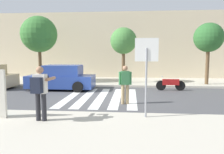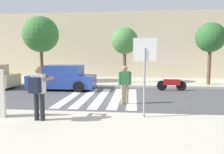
# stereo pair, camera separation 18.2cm
# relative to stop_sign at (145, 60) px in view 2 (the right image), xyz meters

# --- Properties ---
(ground_plane) EXTENTS (120.00, 120.00, 0.00)m
(ground_plane) POSITION_rel_stop_sign_xyz_m (-2.04, 3.69, -2.05)
(ground_plane) COLOR #4C4C4F
(sidewalk_near) EXTENTS (60.00, 6.00, 0.14)m
(sidewalk_near) POSITION_rel_stop_sign_xyz_m (-2.04, -2.51, -1.98)
(sidewalk_near) COLOR beige
(sidewalk_near) RESTS_ON ground
(sidewalk_far) EXTENTS (60.00, 4.80, 0.14)m
(sidewalk_far) POSITION_rel_stop_sign_xyz_m (-2.04, 9.69, -1.98)
(sidewalk_far) COLOR beige
(sidewalk_far) RESTS_ON ground
(building_facade_far) EXTENTS (56.00, 4.00, 5.89)m
(building_facade_far) POSITION_rel_stop_sign_xyz_m (-2.04, 14.09, 0.90)
(building_facade_far) COLOR beige
(building_facade_far) RESTS_ON ground
(crosswalk_stripe_0) EXTENTS (0.44, 5.20, 0.01)m
(crosswalk_stripe_0) POSITION_rel_stop_sign_xyz_m (-3.64, 3.89, -2.05)
(crosswalk_stripe_0) COLOR silver
(crosswalk_stripe_0) RESTS_ON ground
(crosswalk_stripe_1) EXTENTS (0.44, 5.20, 0.01)m
(crosswalk_stripe_1) POSITION_rel_stop_sign_xyz_m (-2.84, 3.89, -2.05)
(crosswalk_stripe_1) COLOR silver
(crosswalk_stripe_1) RESTS_ON ground
(crosswalk_stripe_2) EXTENTS (0.44, 5.20, 0.01)m
(crosswalk_stripe_2) POSITION_rel_stop_sign_xyz_m (-2.04, 3.89, -2.05)
(crosswalk_stripe_2) COLOR silver
(crosswalk_stripe_2) RESTS_ON ground
(crosswalk_stripe_3) EXTENTS (0.44, 5.20, 0.01)m
(crosswalk_stripe_3) POSITION_rel_stop_sign_xyz_m (-1.24, 3.89, -2.05)
(crosswalk_stripe_3) COLOR silver
(crosswalk_stripe_3) RESTS_ON ground
(crosswalk_stripe_4) EXTENTS (0.44, 5.20, 0.01)m
(crosswalk_stripe_4) POSITION_rel_stop_sign_xyz_m (-0.44, 3.89, -2.05)
(crosswalk_stripe_4) COLOR silver
(crosswalk_stripe_4) RESTS_ON ground
(stop_sign) EXTENTS (0.76, 0.08, 2.62)m
(stop_sign) POSITION_rel_stop_sign_xyz_m (0.00, 0.00, 0.00)
(stop_sign) COLOR gray
(stop_sign) RESTS_ON sidewalk_near
(photographer_with_backpack) EXTENTS (0.62, 0.87, 1.72)m
(photographer_with_backpack) POSITION_rel_stop_sign_xyz_m (-3.32, -0.73, -0.88)
(photographer_with_backpack) COLOR #232328
(photographer_with_backpack) RESTS_ON sidewalk_near
(pedestrian_crossing) EXTENTS (0.57, 0.30, 1.72)m
(pedestrian_crossing) POSITION_rel_stop_sign_xyz_m (-0.76, 2.43, -1.08)
(pedestrian_crossing) COLOR tan
(pedestrian_crossing) RESTS_ON ground
(parked_car_blue) EXTENTS (4.10, 1.92, 1.55)m
(parked_car_blue) POSITION_rel_stop_sign_xyz_m (-4.81, 5.99, -1.32)
(parked_car_blue) COLOR #284293
(parked_car_blue) RESTS_ON ground
(motorcycle) EXTENTS (1.76, 0.60, 0.87)m
(motorcycle) POSITION_rel_stop_sign_xyz_m (1.93, 6.29, -1.64)
(motorcycle) COLOR black
(motorcycle) RESTS_ON ground
(street_tree_west) EXTENTS (2.64, 2.64, 4.85)m
(street_tree_west) POSITION_rel_stop_sign_xyz_m (-7.27, 8.53, 1.60)
(street_tree_west) COLOR brown
(street_tree_west) RESTS_ON sidewalk_far
(street_tree_center) EXTENTS (1.91, 1.91, 3.99)m
(street_tree_center) POSITION_rel_stop_sign_xyz_m (-1.06, 8.70, 1.09)
(street_tree_center) COLOR brown
(street_tree_center) RESTS_ON sidewalk_far
(street_tree_east) EXTENTS (1.98, 1.98, 4.20)m
(street_tree_east) POSITION_rel_stop_sign_xyz_m (4.74, 8.31, 1.26)
(street_tree_east) COLOR brown
(street_tree_east) RESTS_ON sidewalk_far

